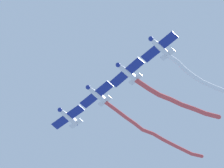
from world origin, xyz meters
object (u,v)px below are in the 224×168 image
Objects in this scene: airplane_right_wing at (127,72)px; airplane_left_wing at (97,94)px; airplane_slot at (159,47)px; airplane_lead at (68,117)px.

airplane_left_wing is at bearing -86.29° from airplane_right_wing.
airplane_lead is at bearing -88.06° from airplane_slot.
airplane_right_wing is at bearing 91.44° from airplane_left_wing.
airplane_left_wing is 16.20m from airplane_slot.
airplane_left_wing is at bearing -88.06° from airplane_slot.
airplane_slot is at bearing 93.71° from airplane_right_wing.
airplane_left_wing reaches higher than airplane_lead.
airplane_left_wing is 1.00× the size of airplane_slot.
airplane_left_wing reaches higher than airplane_right_wing.
airplane_right_wing is at bearing -88.06° from airplane_slot.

